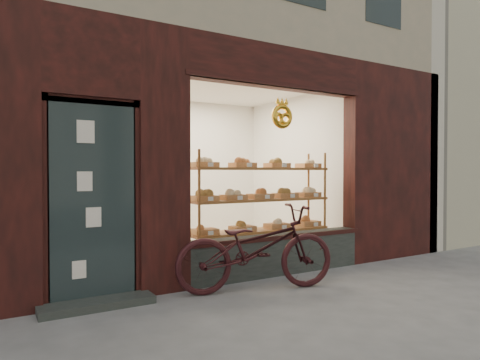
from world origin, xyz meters
TOP-DOWN VIEW (x-y plane):
  - ground at (0.00, 0.00)m, footprint 90.00×90.00m
  - neighbor_right at (9.60, 5.50)m, footprint 12.00×7.00m
  - display_shelf at (0.45, 2.55)m, footprint 2.20×0.45m
  - bicycle at (-0.24, 1.59)m, footprint 2.04×1.13m

SIDE VIEW (x-z plane):
  - ground at x=0.00m, z-range 0.00..0.00m
  - bicycle at x=-0.24m, z-range 0.00..1.01m
  - display_shelf at x=0.45m, z-range 0.02..1.72m
  - neighbor_right at x=9.60m, z-range 0.00..9.00m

